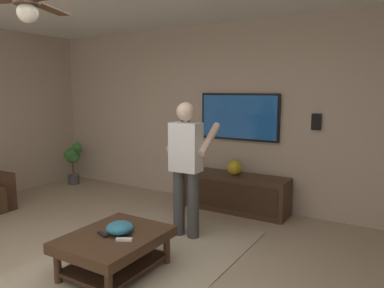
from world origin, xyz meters
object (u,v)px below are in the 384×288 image
Objects in this scene: coffee_table at (115,244)px; tv at (239,117)px; remote_black at (103,234)px; wall_speaker_right at (185,116)px; ceiling_fan at (26,3)px; person_standing at (187,162)px; bowl at (120,228)px; wall_speaker_left at (316,122)px; vase_round at (235,168)px; potted_plant_short at (73,158)px; remote_white at (124,240)px; media_console at (231,192)px.

tv is at bearing -3.53° from coffee_table.
coffee_table is 0.16m from remote_black.
wall_speaker_right is 3.42m from ceiling_fan.
bowl is (-1.11, 0.07, -0.47)m from person_standing.
wall_speaker_left is at bearing -99.10° from remote_black.
bowl is 0.22× the size of ceiling_fan.
coffee_table is 0.80× the size of tv.
tv reaches higher than vase_round.
ceiling_fan is at bearing 170.92° from vase_round.
remote_white is at bearing -124.40° from potted_plant_short.
wall_speaker_left is at bearing -41.09° from person_standing.
tv is 4.72× the size of bowl.
bowl is at bearing -64.80° from remote_white.
person_standing is 7.45× the size of wall_speaker_left.
person_standing is at bearing -3.84° from bowl.
vase_round is at bearing 12.96° from tv.
tv is (2.56, -0.16, 1.09)m from coffee_table.
coffee_table is at bearing -114.68° from remote_black.
wall_speaker_right is at bearing 18.41° from bowl.
ceiling_fan reaches higher than remote_black.
bowl is at bearing -23.29° from ceiling_fan.
media_console is at bearing -4.01° from person_standing.
tv is 1.48m from person_standing.
remote_black is at bearing -26.46° from remote_white.
vase_round is (2.37, -0.29, 0.25)m from remote_black.
tv is (0.24, -0.00, 1.11)m from media_console.
wall_speaker_left is at bearing -90.00° from wall_speaker_right.
person_standing is at bearing -2.25° from media_console.
vase_round is (-0.03, -0.06, 0.39)m from media_console.
bowl is 1.20× the size of wall_speaker_right.
tv is 5.67× the size of wall_speaker_left.
person_standing reaches higher than remote_white.
person_standing is 2.35m from ceiling_fan.
remote_black is 0.68× the size of wall_speaker_right.
person_standing is (-1.41, 0.05, -0.45)m from tv.
coffee_table is 6.67× the size of remote_white.
bowl is (0.04, -0.04, 0.16)m from coffee_table.
vase_round is 1.27m from wall_speaker_right.
wall_speaker_right is (1.43, 0.92, 0.42)m from person_standing.
person_standing is 1.38× the size of ceiling_fan.
vase_round is 0.19× the size of ceiling_fan.
potted_plant_short is (1.04, 3.22, -0.43)m from person_standing.
coffee_table is at bearing 174.53° from vase_round.
coffee_table is 2.78m from tv.
wall_speaker_right is (0.28, 1.02, 0.70)m from vase_round.
person_standing reaches higher than media_console.
vase_round is (1.15, -0.11, -0.27)m from person_standing.
potted_plant_short is at bearing 54.87° from coffee_table.
remote_black is 2.11m from ceiling_fan.
person_standing reaches higher than wall_speaker_left.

